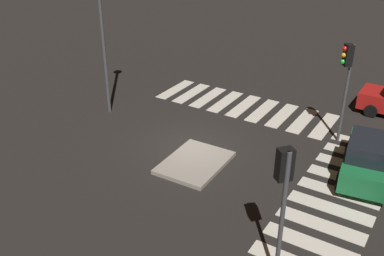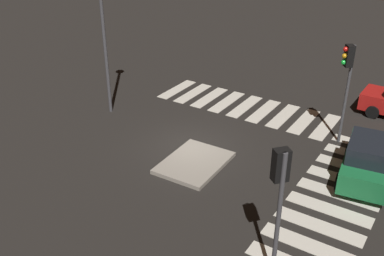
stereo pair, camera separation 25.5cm
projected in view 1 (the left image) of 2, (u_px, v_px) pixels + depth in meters
The scene contains 8 objects.
ground_plane at pixel (192, 147), 20.89m from camera, with size 80.00×80.00×0.00m, color black.
traffic_island at pixel (195, 163), 19.47m from camera, with size 3.29×2.50×0.18m.
car_green at pixel (369, 158), 18.19m from camera, with size 4.50×2.48×1.89m.
traffic_light_east at pixel (347, 70), 19.80m from camera, with size 0.54×0.53×4.75m.
traffic_light_south at pixel (283, 184), 12.28m from camera, with size 0.54×0.53×4.46m.
street_lamp at pixel (100, 7), 21.75m from camera, with size 0.56×0.56×8.42m.
crosswalk_near at pixel (339, 193), 17.63m from camera, with size 9.90×3.20×0.02m.
crosswalk_side at pixel (243, 106), 24.97m from camera, with size 3.20×9.90×0.02m.
Camera 1 is at (-15.36, -9.66, 10.39)m, focal length 41.72 mm.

